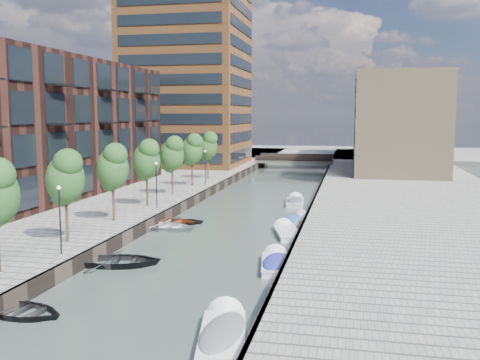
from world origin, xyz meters
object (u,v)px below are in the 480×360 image
(motorboat_4, at_px, (295,202))
(car, at_px, (361,165))
(tree_4, at_px, (172,153))
(tree_6, at_px, (208,145))
(sloop_4, at_px, (180,224))
(tree_5, at_px, (192,149))
(motorboat_2, at_px, (286,233))
(motorboat_0, at_px, (275,263))
(bridge, at_px, (295,160))
(sloop_3, at_px, (167,230))
(sloop_1, at_px, (22,315))
(motorboat_1, at_px, (223,333))
(tree_3, at_px, (146,159))
(sloop_2, at_px, (170,224))
(tree_2, at_px, (112,166))
(motorboat_3, at_px, (294,221))
(sloop_0, at_px, (120,265))
(tree_1, at_px, (65,176))

(motorboat_4, distance_m, car, 26.96)
(tree_4, distance_m, tree_6, 14.00)
(sloop_4, bearing_deg, tree_5, 1.23)
(motorboat_2, xyz_separation_m, motorboat_4, (-0.83, 14.24, 0.11))
(motorboat_0, bearing_deg, bridge, 94.93)
(bridge, distance_m, sloop_3, 52.25)
(sloop_1, height_order, motorboat_1, motorboat_1)
(sloop_3, relative_size, sloop_4, 1.19)
(tree_3, bearing_deg, sloop_2, -42.11)
(bridge, xyz_separation_m, sloop_2, (-5.39, -49.82, -1.39))
(tree_5, height_order, tree_6, same)
(bridge, bearing_deg, sloop_1, -94.18)
(tree_2, bearing_deg, sloop_3, 28.81)
(tree_2, distance_m, sloop_1, 18.11)
(sloop_1, xyz_separation_m, motorboat_1, (9.77, -0.50, 0.21))
(motorboat_3, bearing_deg, sloop_1, -112.85)
(sloop_3, bearing_deg, motorboat_4, -20.43)
(tree_4, relative_size, car, 1.40)
(tree_5, xyz_separation_m, motorboat_3, (13.42, -14.01, -5.13))
(tree_3, relative_size, motorboat_0, 1.20)
(sloop_0, relative_size, sloop_3, 1.05)
(sloop_0, bearing_deg, sloop_4, -10.70)
(tree_5, distance_m, motorboat_1, 40.98)
(tree_6, bearing_deg, tree_2, -90.00)
(tree_2, height_order, tree_6, same)
(sloop_2, bearing_deg, sloop_3, -164.96)
(sloop_4, relative_size, motorboat_2, 0.80)
(tree_6, bearing_deg, tree_1, -90.00)
(motorboat_1, relative_size, motorboat_3, 1.17)
(sloop_4, relative_size, motorboat_1, 0.75)
(motorboat_4, bearing_deg, sloop_0, -108.17)
(tree_1, relative_size, sloop_0, 1.15)
(sloop_1, xyz_separation_m, motorboat_4, (9.17, 33.68, 0.21))
(motorboat_1, bearing_deg, sloop_4, 112.59)
(tree_6, xyz_separation_m, motorboat_4, (12.48, -11.32, -5.10))
(sloop_4, xyz_separation_m, motorboat_1, (9.13, -21.95, 0.21))
(sloop_0, bearing_deg, motorboat_1, -148.14)
(car, bearing_deg, tree_2, -122.92)
(tree_6, bearing_deg, motorboat_2, -62.49)
(motorboat_2, distance_m, car, 40.74)
(sloop_0, bearing_deg, tree_1, 60.16)
(tree_2, bearing_deg, tree_6, 90.00)
(sloop_2, distance_m, sloop_4, 0.87)
(sloop_0, distance_m, sloop_4, 12.81)
(tree_1, height_order, tree_5, same)
(sloop_0, height_order, sloop_3, sloop_0)
(sloop_2, height_order, motorboat_2, motorboat_2)
(motorboat_1, bearing_deg, tree_2, 126.76)
(tree_6, relative_size, sloop_4, 1.44)
(bridge, relative_size, tree_2, 2.18)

